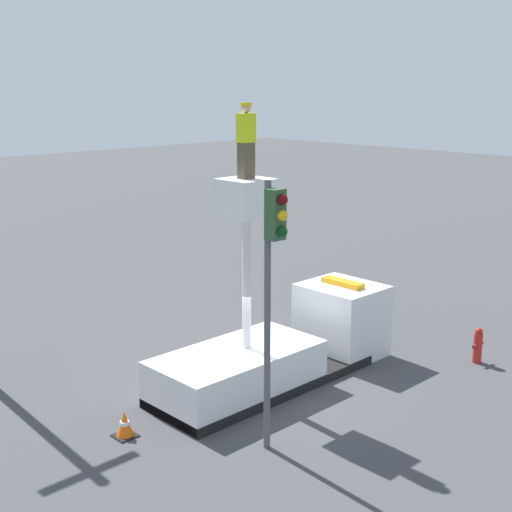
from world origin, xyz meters
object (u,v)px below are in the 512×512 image
(bucket_truck, at_px, (281,346))
(traffic_cone_rear, at_px, (125,425))
(traffic_light_pole, at_px, (272,265))
(fire_hydrant, at_px, (478,345))
(worker, at_px, (246,141))

(bucket_truck, bearing_deg, traffic_cone_rear, 178.28)
(traffic_light_pole, height_order, fire_hydrant, traffic_light_pole)
(bucket_truck, xyz_separation_m, fire_hydrant, (4.66, -3.04, -0.39))
(bucket_truck, distance_m, fire_hydrant, 5.58)
(bucket_truck, relative_size, traffic_cone_rear, 12.32)
(worker, bearing_deg, traffic_light_pole, -123.33)
(bucket_truck, distance_m, worker, 5.49)
(worker, height_order, traffic_light_pole, worker)
(worker, bearing_deg, fire_hydrant, -27.36)
(traffic_cone_rear, bearing_deg, bucket_truck, -1.72)
(worker, xyz_separation_m, traffic_cone_rear, (-3.53, 0.14, -5.96))
(bucket_truck, height_order, traffic_cone_rear, bucket_truck)
(worker, xyz_separation_m, traffic_light_pole, (-1.64, -2.49, -2.21))
(bucket_truck, relative_size, worker, 4.08)
(fire_hydrant, relative_size, traffic_cone_rear, 1.75)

